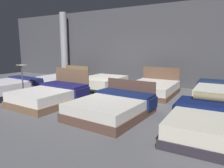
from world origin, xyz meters
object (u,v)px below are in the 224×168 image
Objects in this scene: bed_0 at (7,88)px; price_sign at (23,87)px; bed_4 at (64,79)px; bed_5 at (103,83)px; bed_2 at (112,107)px; bed_6 at (153,88)px; bed_7 at (220,94)px; bed_3 at (210,123)px; support_pillar at (64,46)px; bed_1 at (51,96)px.

bed_0 is 1.82× the size of price_sign.
bed_4 is 1.04× the size of bed_5.
bed_6 is (-0.01, 2.84, -0.01)m from bed_2.
price_sign is (-3.26, -0.16, 0.22)m from bed_2.
bed_6 is (4.33, 0.05, 0.01)m from bed_4.
bed_0 is at bearing -147.97° from bed_6.
bed_0 is 0.98× the size of bed_6.
bed_7 is at bearing -0.40° from bed_4.
support_pillar reaches higher than bed_3.
bed_3 is 3.59m from bed_6.
bed_6 reaches higher than bed_3.
bed_2 is 3.59m from bed_7.
bed_7 reaches higher than bed_0.
bed_4 is 3.15m from price_sign.
bed_6 reaches higher than bed_5.
bed_6 is 1.87× the size of price_sign.
bed_7 is (2.19, 2.85, 0.04)m from bed_2.
bed_1 is (2.11, 0.08, -0.01)m from bed_0.
price_sign is at bearing -70.79° from bed_4.
bed_2 is at bearing -129.93° from bed_7.
bed_4 is 1.75× the size of price_sign.
support_pillar is (-3.54, 1.52, 1.51)m from bed_5.
bed_7 is at bearing 33.93° from bed_1.
bed_1 is 2.71m from bed_5.
bed_0 is at bearing -176.78° from bed_1.
bed_6 is 2.20m from bed_7.
support_pillar is (-7.90, 4.20, 1.51)m from bed_3.
bed_2 is 1.07× the size of bed_5.
bed_5 is (-4.36, 2.68, -0.00)m from bed_3.
bed_4 is at bearing 149.57° from bed_2.
bed_6 is 0.61× the size of support_pillar.
support_pillar is at bearing 131.43° from bed_4.
bed_4 is at bearing 178.15° from bed_7.
bed_0 is 0.98× the size of bed_3.
support_pillar is at bearing 164.01° from bed_6.
bed_1 is 5.67m from support_pillar.
bed_5 is 0.56× the size of support_pillar.
bed_5 is at bearing 89.47° from bed_1.
bed_1 is 3.51m from bed_4.
bed_0 is 2.86m from bed_4.
bed_6 is at bearing 53.38° from bed_1.
bed_1 is 0.97× the size of bed_3.
bed_1 reaches higher than bed_4.
bed_5 is at bearing 179.32° from bed_7.
bed_3 is 1.00× the size of bed_6.
bed_2 is 3.28m from price_sign.
bed_4 is at bearing 110.13° from price_sign.
support_pillar is at bearing 149.66° from bed_3.
bed_0 is 2.11m from bed_1.
price_sign reaches higher than bed_7.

